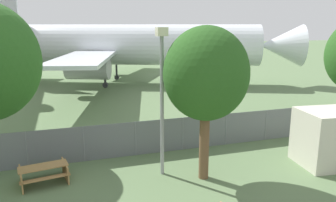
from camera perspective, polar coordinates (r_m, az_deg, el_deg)
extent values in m
cylinder|color=slate|center=(16.54, -23.38, -7.83)|extent=(0.07, 0.07, 1.78)
cylinder|color=slate|center=(16.44, -14.48, -7.27)|extent=(0.07, 0.07, 1.78)
cylinder|color=slate|center=(16.74, -5.70, -6.54)|extent=(0.07, 0.07, 1.78)
cylinder|color=slate|center=(17.41, 2.55, -5.71)|extent=(0.07, 0.07, 1.78)
cylinder|color=slate|center=(18.40, 10.04, -4.86)|extent=(0.07, 0.07, 1.78)
cylinder|color=slate|center=(19.68, 16.64, -4.04)|extent=(0.07, 0.07, 1.78)
cylinder|color=slate|center=(21.19, 22.36, -3.28)|extent=(0.07, 0.07, 1.78)
cylinder|color=slate|center=(22.88, 27.26, -2.60)|extent=(0.07, 0.07, 1.78)
cube|color=slate|center=(17.41, 2.55, -5.71)|extent=(56.00, 0.01, 1.78)
cylinder|color=white|center=(37.44, -7.81, 9.68)|extent=(29.42, 15.40, 4.44)
cone|color=white|center=(37.77, 18.99, 9.14)|extent=(5.79, 5.79, 4.44)
cube|color=white|center=(46.54, -7.28, 9.50)|extent=(10.39, 13.76, 0.30)
cylinder|color=#939399|center=(44.73, -8.26, 7.85)|extent=(4.46, 3.36, 2.00)
cube|color=white|center=(29.25, -14.36, 7.20)|extent=(7.36, 14.10, 0.30)
cylinder|color=#939399|center=(31.41, -13.77, 5.49)|extent=(4.46, 3.36, 2.00)
cube|color=white|center=(42.43, -26.41, 9.45)|extent=(6.98, 10.39, 0.20)
cylinder|color=#2D2D33|center=(36.98, 7.31, 4.50)|extent=(0.24, 0.24, 2.17)
cylinder|color=#2D2D33|center=(37.11, 7.28, 3.27)|extent=(0.63, 0.49, 0.56)
cylinder|color=#2D2D33|center=(40.67, -8.95, 5.21)|extent=(0.24, 0.24, 2.17)
cylinder|color=#2D2D33|center=(40.78, -8.91, 4.09)|extent=(0.63, 0.49, 0.56)
cylinder|color=#2D2D33|center=(35.55, -10.91, 4.04)|extent=(0.24, 0.24, 2.17)
cylinder|color=#2D2D33|center=(35.68, -10.86, 2.76)|extent=(0.63, 0.49, 0.56)
cube|color=#A37A47|center=(14.86, -20.92, -10.58)|extent=(2.06, 1.08, 0.04)
cube|color=#A37A47|center=(15.49, -21.08, -10.83)|extent=(1.98, 0.60, 0.04)
cube|color=#A37A47|center=(14.47, -20.55, -12.51)|extent=(1.98, 0.60, 0.04)
cube|color=#A37A47|center=(15.10, -17.44, -11.46)|extent=(0.29, 1.39, 0.74)
cube|color=#A37A47|center=(14.96, -24.21, -12.27)|extent=(0.29, 1.39, 0.74)
cylinder|color=brown|center=(14.14, 6.31, -7.49)|extent=(0.42, 0.42, 3.08)
ellipsoid|color=#28561E|center=(13.39, 6.64, 4.76)|extent=(3.51, 3.51, 3.86)
cylinder|color=#99999E|center=(14.00, -1.05, -1.24)|extent=(0.16, 0.16, 6.05)
cube|color=beige|center=(13.57, -1.11, 11.99)|extent=(0.44, 0.44, 0.36)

